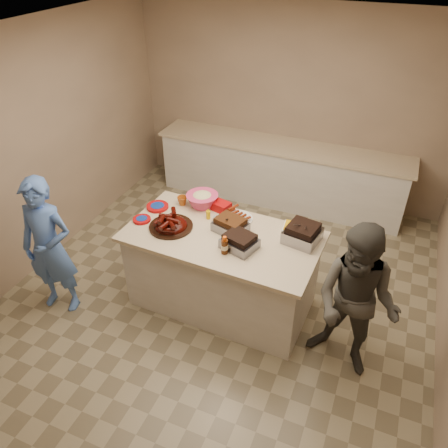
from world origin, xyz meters
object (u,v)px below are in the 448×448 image
at_px(bbq_bottle_b, 225,253).
at_px(guest_blue, 65,303).
at_px(rib_platter, 171,227).
at_px(plastic_cup, 183,205).
at_px(roasting_pan, 302,241).
at_px(guest_gray, 342,361).
at_px(bbq_bottle_a, 224,253).
at_px(island, 222,301).
at_px(coleslaw_bowl, 202,206).
at_px(mustard_bottle, 208,219).

relative_size(bbq_bottle_b, guest_blue, 0.12).
height_order(rib_platter, plastic_cup, rib_platter).
bearing_deg(plastic_cup, rib_platter, -78.16).
relative_size(rib_platter, roasting_pan, 1.42).
bearing_deg(guest_gray, bbq_bottle_b, -167.12).
bearing_deg(bbq_bottle_a, roasting_pan, 36.88).
xyz_separation_m(island, roasting_pan, (0.75, 0.21, 0.91)).
relative_size(rib_platter, coleslaw_bowl, 1.28).
bearing_deg(island, mustard_bottle, 141.52).
xyz_separation_m(island, bbq_bottle_b, (0.13, -0.25, 0.91)).
bearing_deg(rib_platter, island, 8.42).
xyz_separation_m(mustard_bottle, guest_blue, (-1.35, -0.90, -0.91)).
xyz_separation_m(island, coleslaw_bowl, (-0.41, 0.41, 0.91)).
bearing_deg(bbq_bottle_b, coleslaw_bowl, 128.92).
distance_m(roasting_pan, plastic_cup, 1.38).
height_order(mustard_bottle, guest_gray, mustard_bottle).
height_order(bbq_bottle_b, mustard_bottle, bbq_bottle_b).
xyz_separation_m(guest_blue, guest_gray, (2.97, 0.39, 0.00)).
distance_m(coleslaw_bowl, guest_gray, 2.12).
height_order(coleslaw_bowl, bbq_bottle_b, coleslaw_bowl).
relative_size(coleslaw_bowl, bbq_bottle_a, 1.93).
bearing_deg(coleslaw_bowl, guest_blue, -137.28).
bearing_deg(island, roasting_pan, 17.96).
height_order(rib_platter, bbq_bottle_b, bbq_bottle_b).
bearing_deg(bbq_bottle_b, roasting_pan, 36.68).
bearing_deg(bbq_bottle_a, coleslaw_bowl, 128.68).
relative_size(mustard_bottle, guest_gray, 0.08).
relative_size(island, roasting_pan, 6.13).
xyz_separation_m(mustard_bottle, plastic_cup, (-0.37, 0.14, 0.00)).
distance_m(island, roasting_pan, 1.20).
relative_size(roasting_pan, coleslaw_bowl, 0.90).
distance_m(bbq_bottle_b, plastic_cup, 0.96).
relative_size(guest_blue, guest_gray, 1.00).
distance_m(island, plastic_cup, 1.16).
xyz_separation_m(roasting_pan, plastic_cup, (-1.37, 0.14, 0.00)).
height_order(rib_platter, guest_blue, rib_platter).
relative_size(rib_platter, bbq_bottle_a, 2.48).
bearing_deg(plastic_cup, bbq_bottle_b, -38.82).
bearing_deg(coleslaw_bowl, rib_platter, -103.86).
relative_size(rib_platter, plastic_cup, 4.15).
relative_size(roasting_pan, bbq_bottle_b, 1.70).
xyz_separation_m(rib_platter, guest_gray, (1.90, -0.22, -0.91)).
bearing_deg(bbq_bottle_b, mustard_bottle, 129.10).
distance_m(roasting_pan, bbq_bottle_b, 0.77).
xyz_separation_m(roasting_pan, guest_blue, (-2.35, -0.89, -0.91)).
bearing_deg(roasting_pan, island, -154.13).
xyz_separation_m(island, guest_blue, (-1.60, -0.68, 0.00)).
height_order(island, rib_platter, rib_platter).
distance_m(roasting_pan, guest_blue, 2.67).
bearing_deg(coleslaw_bowl, roasting_pan, -10.11).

